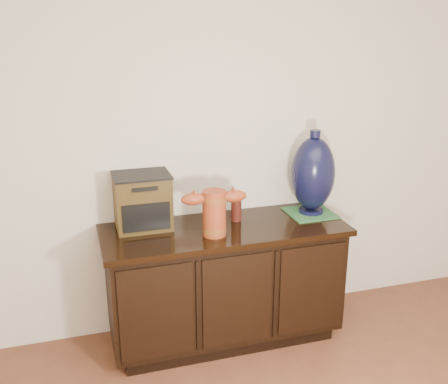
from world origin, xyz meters
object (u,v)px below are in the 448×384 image
object	(u,v)px
spray_can	(236,206)
lamp_base	(313,174)
terracotta_vessel	(214,210)
tv_radio	(143,201)
sideboard	(225,282)

from	to	relation	value
spray_can	lamp_base	bearing A→B (deg)	-2.46
lamp_base	spray_can	xyz separation A→B (m)	(-0.49, 0.02, -0.17)
lamp_base	terracotta_vessel	bearing A→B (deg)	-166.87
terracotta_vessel	lamp_base	size ratio (longest dim) A/B	0.71
terracotta_vessel	spray_can	world-z (taller)	terracotta_vessel
terracotta_vessel	tv_radio	xyz separation A→B (m)	(-0.37, 0.24, 0.01)
spray_can	tv_radio	bearing A→B (deg)	174.22
sideboard	terracotta_vessel	distance (m)	0.54
terracotta_vessel	spray_can	xyz separation A→B (m)	(0.19, 0.18, -0.06)
tv_radio	lamp_base	xyz separation A→B (m)	(1.05, -0.08, 0.10)
sideboard	lamp_base	distance (m)	0.87
terracotta_vessel	lamp_base	world-z (taller)	lamp_base
sideboard	spray_can	size ratio (longest dim) A/B	7.85
terracotta_vessel	spray_can	bearing A→B (deg)	47.53
terracotta_vessel	lamp_base	distance (m)	0.71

